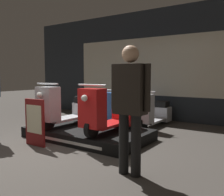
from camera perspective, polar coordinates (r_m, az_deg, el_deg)
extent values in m
plane|color=#423D38|center=(4.44, -16.33, -11.94)|extent=(30.00, 30.00, 0.00)
cube|color=#23282D|center=(7.56, 8.40, 7.49)|extent=(9.07, 0.08, 3.20)
cube|color=beige|center=(7.52, 8.25, 7.12)|extent=(4.99, 0.01, 1.70)
cube|color=black|center=(5.19, -5.56, -8.05)|extent=(2.49, 1.38, 0.21)
cube|color=silver|center=(4.70, -11.03, -9.67)|extent=(1.74, 0.01, 0.05)
cylinder|color=black|center=(5.12, -14.52, -5.28)|extent=(0.09, 0.33, 0.33)
cylinder|color=black|center=(5.91, -6.24, -3.74)|extent=(0.09, 0.33, 0.33)
cube|color=#BCBCC1|center=(5.50, -10.08, -4.55)|extent=(0.39, 1.03, 0.05)
cube|color=#BCBCC1|center=(5.09, -14.40, -1.32)|extent=(0.41, 0.30, 0.68)
cube|color=#BCBCC1|center=(5.88, -6.41, -2.95)|extent=(0.43, 0.35, 0.38)
cube|color=black|center=(5.85, -6.49, -0.36)|extent=(0.31, 0.31, 0.16)
cylinder|color=silver|center=(5.05, -14.57, 3.16)|extent=(0.59, 0.03, 0.03)
sphere|color=white|center=(4.93, -16.24, 0.65)|extent=(0.11, 0.11, 0.11)
cylinder|color=black|center=(4.36, -4.69, -6.97)|extent=(0.09, 0.33, 0.33)
cylinder|color=black|center=(5.27, 3.09, -4.83)|extent=(0.09, 0.33, 0.33)
cube|color=red|center=(4.80, -0.42, -5.91)|extent=(0.39, 1.03, 0.05)
cube|color=red|center=(4.31, -4.51, -2.32)|extent=(0.41, 0.30, 0.68)
cube|color=red|center=(5.23, 2.95, -3.95)|extent=(0.43, 0.35, 0.38)
cube|color=black|center=(5.19, 2.92, -1.04)|extent=(0.31, 0.31, 0.16)
cylinder|color=silver|center=(4.27, -4.62, 2.97)|extent=(0.59, 0.03, 0.03)
sphere|color=white|center=(4.14, -6.32, -0.02)|extent=(0.11, 0.11, 0.11)
cylinder|color=black|center=(6.46, -1.17, -4.84)|extent=(0.09, 0.33, 0.33)
cylinder|color=black|center=(7.40, 3.92, -3.56)|extent=(0.09, 0.33, 0.33)
cube|color=#386BBC|center=(6.92, 1.55, -4.23)|extent=(0.39, 1.03, 0.05)
cube|color=#386BBC|center=(6.43, -1.04, -1.70)|extent=(0.41, 0.30, 0.68)
cube|color=#386BBC|center=(7.37, 3.83, -2.93)|extent=(0.43, 0.35, 0.38)
cube|color=black|center=(7.33, 3.81, -0.87)|extent=(0.31, 0.31, 0.16)
cylinder|color=silver|center=(6.39, -1.09, 1.83)|extent=(0.59, 0.03, 0.03)
sphere|color=white|center=(6.24, -2.14, -0.17)|extent=(0.11, 0.11, 0.11)
cylinder|color=black|center=(5.93, 7.14, -5.80)|extent=(0.09, 0.33, 0.33)
cylinder|color=black|center=(6.94, 11.42, -4.25)|extent=(0.09, 0.33, 0.33)
cube|color=#BCBCC1|center=(6.43, 9.45, -5.04)|extent=(0.39, 1.03, 0.05)
cube|color=#BCBCC1|center=(5.89, 7.29, -2.38)|extent=(0.41, 0.30, 0.68)
cube|color=#BCBCC1|center=(6.90, 11.35, -3.58)|extent=(0.43, 0.35, 0.38)
cube|color=black|center=(6.86, 11.36, -1.37)|extent=(0.31, 0.31, 0.16)
cylinder|color=silver|center=(5.85, 7.30, 1.48)|extent=(0.59, 0.03, 0.03)
sphere|color=white|center=(5.69, 6.37, -0.72)|extent=(0.11, 0.11, 0.11)
cylinder|color=black|center=(3.34, 2.71, -10.33)|extent=(0.13, 0.13, 0.80)
cylinder|color=black|center=(3.25, 5.49, -10.78)|extent=(0.13, 0.13, 0.80)
cube|color=black|center=(3.17, 4.17, 2.02)|extent=(0.40, 0.23, 0.63)
cylinder|color=black|center=(3.30, 0.53, 2.60)|extent=(0.08, 0.08, 0.58)
cylinder|color=black|center=(3.06, 8.10, 2.34)|extent=(0.08, 0.08, 0.58)
sphere|color=tan|center=(3.18, 4.22, 10.00)|extent=(0.22, 0.22, 0.22)
cube|color=maroon|center=(4.80, -17.22, -5.37)|extent=(0.50, 0.04, 0.86)
cube|color=beige|center=(4.77, -17.44, -4.64)|extent=(0.41, 0.01, 0.52)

